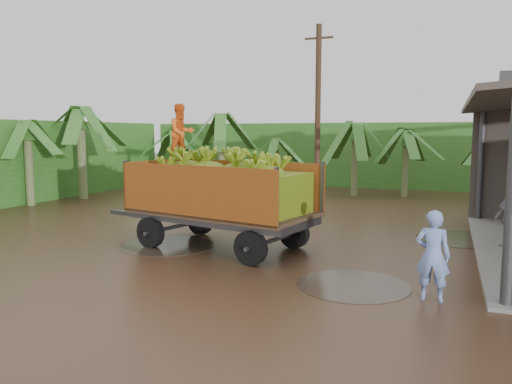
{
  "coord_description": "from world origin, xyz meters",
  "views": [
    {
      "loc": [
        4.25,
        -13.2,
        3.09
      ],
      "look_at": [
        -0.54,
        -0.8,
        1.49
      ],
      "focal_mm": 35.0,
      "sensor_mm": 36.0,
      "label": 1
    }
  ],
  "objects_px": {
    "man_grey": "(511,217)",
    "utility_pole": "(318,114)",
    "man_blue": "(433,255)",
    "banana_trailer": "(221,193)"
  },
  "relations": [
    {
      "from": "man_grey",
      "to": "utility_pole",
      "type": "xyz_separation_m",
      "value": [
        -6.85,
        6.45,
        2.96
      ]
    },
    {
      "from": "man_blue",
      "to": "man_grey",
      "type": "height_order",
      "value": "man_grey"
    },
    {
      "from": "man_grey",
      "to": "utility_pole",
      "type": "distance_m",
      "value": 9.86
    },
    {
      "from": "man_blue",
      "to": "utility_pole",
      "type": "relative_size",
      "value": 0.22
    },
    {
      "from": "utility_pole",
      "to": "man_blue",
      "type": "bearing_deg",
      "value": -66.08
    },
    {
      "from": "man_blue",
      "to": "man_grey",
      "type": "bearing_deg",
      "value": -107.28
    },
    {
      "from": "banana_trailer",
      "to": "man_grey",
      "type": "distance_m",
      "value": 7.66
    },
    {
      "from": "man_blue",
      "to": "man_grey",
      "type": "relative_size",
      "value": 0.98
    },
    {
      "from": "banana_trailer",
      "to": "man_blue",
      "type": "xyz_separation_m",
      "value": [
        5.41,
        -2.44,
        -0.64
      ]
    },
    {
      "from": "man_blue",
      "to": "man_grey",
      "type": "distance_m",
      "value": 5.27
    }
  ]
}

